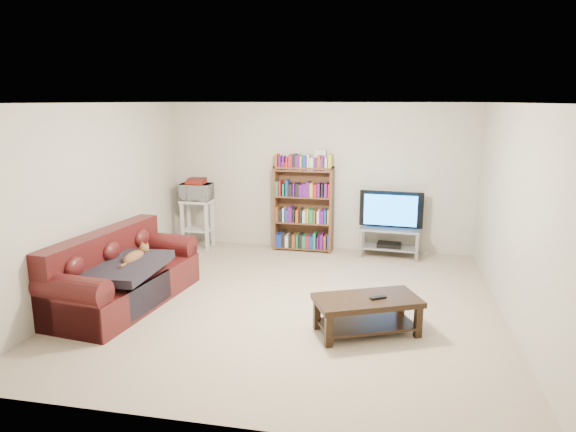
% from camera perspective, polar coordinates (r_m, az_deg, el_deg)
% --- Properties ---
extents(floor, '(5.00, 5.00, 0.00)m').
position_cam_1_polar(floor, '(6.39, 0.18, -9.61)').
color(floor, '#C2AD90').
rests_on(floor, ground).
extents(ceiling, '(5.00, 5.00, 0.00)m').
position_cam_1_polar(ceiling, '(5.91, 0.19, 12.46)').
color(ceiling, white).
rests_on(ceiling, ground).
extents(wall_back, '(5.00, 0.00, 5.00)m').
position_cam_1_polar(wall_back, '(8.47, 3.46, 4.36)').
color(wall_back, beige).
rests_on(wall_back, ground).
extents(wall_front, '(5.00, 0.00, 5.00)m').
position_cam_1_polar(wall_front, '(3.70, -7.36, -6.74)').
color(wall_front, beige).
rests_on(wall_front, ground).
extents(wall_left, '(0.00, 5.00, 5.00)m').
position_cam_1_polar(wall_left, '(6.96, -20.48, 1.75)').
color(wall_left, beige).
rests_on(wall_left, ground).
extents(wall_right, '(0.00, 5.00, 5.00)m').
position_cam_1_polar(wall_right, '(6.08, 23.98, -0.03)').
color(wall_right, beige).
rests_on(wall_right, ground).
extents(sofa, '(1.13, 2.14, 0.88)m').
position_cam_1_polar(sofa, '(6.61, -18.14, -6.62)').
color(sofa, '#471212').
rests_on(sofa, floor).
extents(blanket, '(0.84, 1.06, 0.18)m').
position_cam_1_polar(blanket, '(6.33, -17.70, -5.42)').
color(blanket, black).
rests_on(blanket, sofa).
extents(cat, '(0.29, 0.58, 0.17)m').
position_cam_1_polar(cat, '(6.46, -16.77, -4.44)').
color(cat, brown).
rests_on(cat, sofa).
extents(coffee_table, '(1.22, 0.94, 0.40)m').
position_cam_1_polar(coffee_table, '(5.57, 8.76, -10.13)').
color(coffee_table, black).
rests_on(coffee_table, floor).
extents(remote, '(0.18, 0.14, 0.02)m').
position_cam_1_polar(remote, '(5.51, 9.97, -8.94)').
color(remote, black).
rests_on(remote, coffee_table).
extents(tv_stand, '(0.95, 0.49, 0.46)m').
position_cam_1_polar(tv_stand, '(8.27, 11.21, -2.33)').
color(tv_stand, '#999EA3').
rests_on(tv_stand, floor).
extents(television, '(1.00, 0.21, 0.57)m').
position_cam_1_polar(television, '(8.17, 11.34, 0.62)').
color(television, black).
rests_on(television, tv_stand).
extents(dvd_player, '(0.39, 0.29, 0.06)m').
position_cam_1_polar(dvd_player, '(8.31, 11.17, -3.16)').
color(dvd_player, black).
rests_on(dvd_player, tv_stand).
extents(bookshelf, '(0.97, 0.31, 1.39)m').
position_cam_1_polar(bookshelf, '(8.39, 1.73, 0.94)').
color(bookshelf, brown).
rests_on(bookshelf, floor).
extents(shelf_clutter, '(0.71, 0.22, 0.28)m').
position_cam_1_polar(shelf_clutter, '(8.26, 2.45, 6.22)').
color(shelf_clutter, silver).
rests_on(shelf_clutter, bookshelf).
extents(microwave_stand, '(0.51, 0.37, 0.81)m').
position_cam_1_polar(microwave_stand, '(8.74, -10.03, -0.10)').
color(microwave_stand, silver).
rests_on(microwave_stand, floor).
extents(microwave, '(0.50, 0.34, 0.28)m').
position_cam_1_polar(microwave, '(8.66, -10.13, 2.66)').
color(microwave, silver).
rests_on(microwave, microwave_stand).
extents(game_boxes, '(0.29, 0.26, 0.05)m').
position_cam_1_polar(game_boxes, '(8.63, -10.18, 3.73)').
color(game_boxes, maroon).
rests_on(game_boxes, microwave).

